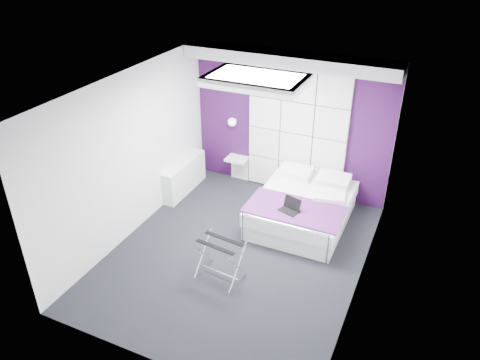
# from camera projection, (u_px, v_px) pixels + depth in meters

# --- Properties ---
(floor) EXTENTS (4.40, 4.40, 0.00)m
(floor) POSITION_uv_depth(u_px,v_px,m) (238.00, 253.00, 7.13)
(floor) COLOR black
(floor) RESTS_ON ground
(ceiling) EXTENTS (4.40, 4.40, 0.00)m
(ceiling) POSITION_uv_depth(u_px,v_px,m) (238.00, 89.00, 5.86)
(ceiling) COLOR white
(ceiling) RESTS_ON wall_back
(wall_back) EXTENTS (3.60, 0.00, 3.60)m
(wall_back) POSITION_uv_depth(u_px,v_px,m) (290.00, 124.00, 8.24)
(wall_back) COLOR white
(wall_back) RESTS_ON floor
(wall_left) EXTENTS (0.00, 4.40, 4.40)m
(wall_left) POSITION_uv_depth(u_px,v_px,m) (131.00, 155.00, 7.15)
(wall_left) COLOR white
(wall_left) RESTS_ON floor
(wall_right) EXTENTS (0.00, 4.40, 4.40)m
(wall_right) POSITION_uv_depth(u_px,v_px,m) (368.00, 208.00, 5.84)
(wall_right) COLOR white
(wall_right) RESTS_ON floor
(accent_wall) EXTENTS (3.58, 0.02, 2.58)m
(accent_wall) POSITION_uv_depth(u_px,v_px,m) (290.00, 124.00, 8.23)
(accent_wall) COLOR #320D3B
(accent_wall) RESTS_ON wall_back
(soffit) EXTENTS (3.58, 0.50, 0.20)m
(soffit) POSITION_uv_depth(u_px,v_px,m) (289.00, 59.00, 7.45)
(soffit) COLOR white
(soffit) RESTS_ON wall_back
(headboard) EXTENTS (1.80, 0.08, 2.30)m
(headboard) POSITION_uv_depth(u_px,v_px,m) (297.00, 133.00, 8.20)
(headboard) COLOR white
(headboard) RESTS_ON wall_back
(skylight) EXTENTS (1.36, 0.86, 0.12)m
(skylight) POSITION_uv_depth(u_px,v_px,m) (256.00, 79.00, 6.36)
(skylight) COLOR white
(skylight) RESTS_ON ceiling
(wall_lamp) EXTENTS (0.15, 0.15, 0.15)m
(wall_lamp) POSITION_uv_depth(u_px,v_px,m) (233.00, 121.00, 8.55)
(wall_lamp) COLOR white
(wall_lamp) RESTS_ON wall_back
(radiator) EXTENTS (0.22, 1.20, 0.60)m
(radiator) POSITION_uv_depth(u_px,v_px,m) (184.00, 177.00, 8.63)
(radiator) COLOR white
(radiator) RESTS_ON floor
(bed) EXTENTS (1.51, 1.82, 0.65)m
(bed) POSITION_uv_depth(u_px,v_px,m) (302.00, 208.00, 7.75)
(bed) COLOR white
(bed) RESTS_ON floor
(nightstand) EXTENTS (0.40, 0.31, 0.04)m
(nightstand) POSITION_uv_depth(u_px,v_px,m) (237.00, 159.00, 8.84)
(nightstand) COLOR white
(nightstand) RESTS_ON wall_back
(luggage_rack) EXTENTS (0.61, 0.45, 0.60)m
(luggage_rack) POSITION_uv_depth(u_px,v_px,m) (220.00, 260.00, 6.53)
(luggage_rack) COLOR silver
(luggage_rack) RESTS_ON floor
(laptop) EXTENTS (0.30, 0.21, 0.22)m
(laptop) POSITION_uv_depth(u_px,v_px,m) (290.00, 207.00, 7.22)
(laptop) COLOR black
(laptop) RESTS_ON bed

